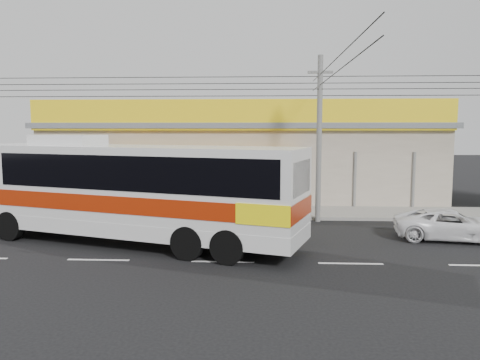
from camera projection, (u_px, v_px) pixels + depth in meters
The scene contains 8 objects.
ground at pixel (229, 243), 17.24m from camera, with size 120.00×120.00×0.00m, color black.
sidewalk at pixel (238, 212), 23.19m from camera, with size 30.00×3.20×0.15m, color gray.
lane_markings at pixel (223, 262), 14.76m from camera, with size 50.00×0.12×0.01m, color silver, non-canonical shape.
storefront_building at pixel (243, 160), 28.44m from camera, with size 22.60×9.20×5.70m.
coach_bus at pixel (134, 186), 16.85m from camera, with size 13.03×6.54×3.95m.
motorbike_red at pixel (103, 201), 22.75m from camera, with size 0.68×1.95×1.03m, color maroon.
white_car at pixel (451, 225), 17.65m from camera, with size 1.90×4.12×1.14m, color white.
utility_pole at pixel (320, 85), 20.55m from camera, with size 34.00×14.00×7.39m.
Camera 1 is at (1.28, -16.84, 4.18)m, focal length 35.00 mm.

